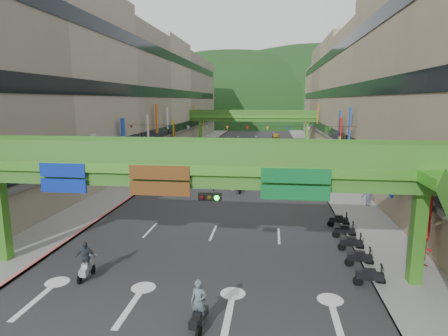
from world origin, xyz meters
TOP-DOWN VIEW (x-y plane):
  - road_slab at (0.00, 50.00)m, footprint 18.00×140.00m
  - sidewalk_left at (-11.00, 50.00)m, footprint 4.00×140.00m
  - sidewalk_right at (11.00, 50.00)m, footprint 4.00×140.00m
  - curb_left at (-9.10, 50.00)m, footprint 0.20×140.00m
  - curb_right at (9.10, 50.00)m, footprint 0.20×140.00m
  - building_row_left at (-18.93, 50.00)m, footprint 12.80×95.00m
  - building_row_right at (18.93, 50.00)m, footprint 12.80×95.00m
  - overpass_near at (0.93, 5.38)m, footprint 28.00×12.27m
  - overpass_far at (0.00, 65.00)m, footprint 28.00×2.20m
  - hill_left at (-15.00, 160.00)m, footprint 168.00×140.00m
  - hill_right at (25.00, 180.00)m, footprint 208.00×176.00m
  - bunting_string at (0.00, 30.00)m, footprint 26.00×0.36m
  - scooter_rider_near at (1.15, 1.00)m, footprint 0.74×1.59m
  - scooter_rider_mid at (0.81, 23.66)m, footprint 0.92×1.59m
  - scooter_rider_left at (-5.42, 4.56)m, footprint 1.02×1.59m
  - scooter_rider_far at (-5.45, 51.97)m, footprint 0.93×1.60m
  - parked_scooter_row at (8.80, 10.00)m, footprint 1.60×9.38m
  - car_silver at (-6.16, 41.30)m, footprint 1.51×3.93m
  - car_yellow at (4.89, 75.94)m, footprint 1.81×4.38m
  - pedestrian_red at (12.20, 8.00)m, footprint 0.81×0.64m
  - pedestrian_dark at (12.20, 27.65)m, footprint 1.06×0.51m
  - pedestrian_blue at (12.20, 20.04)m, footprint 0.95×0.78m

SIDE VIEW (x-z plane):
  - hill_left at x=-15.00m, z-range -56.00..56.00m
  - hill_right at x=25.00m, z-range -64.00..64.00m
  - road_slab at x=0.00m, z-range 0.00..0.02m
  - sidewalk_left at x=-11.00m, z-range 0.00..0.15m
  - sidewalk_right at x=11.00m, z-range 0.00..0.15m
  - curb_left at x=-9.10m, z-range 0.00..0.18m
  - curb_right at x=9.10m, z-range 0.00..0.18m
  - parked_scooter_row at x=8.80m, z-range -0.02..1.06m
  - car_silver at x=-6.16m, z-range 0.00..1.28m
  - car_yellow at x=4.89m, z-range 0.00..1.49m
  - pedestrian_red at x=12.20m, z-range 0.00..1.65m
  - pedestrian_blue at x=12.20m, z-range 0.00..1.74m
  - pedestrian_dark at x=12.20m, z-range 0.00..1.76m
  - scooter_rider_left at x=-5.42m, z-range 0.00..2.00m
  - scooter_rider_near at x=1.15m, z-range -0.06..2.06m
  - scooter_rider_mid at x=0.81m, z-range 0.03..2.08m
  - scooter_rider_far at x=-5.45m, z-range 0.02..2.17m
  - overpass_near at x=0.93m, z-range 1.66..8.76m
  - overpass_far at x=0.00m, z-range 1.85..8.95m
  - bunting_string at x=0.00m, z-range 5.73..6.19m
  - building_row_left at x=-18.93m, z-range -0.04..18.96m
  - building_row_right at x=18.93m, z-range -0.04..18.96m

